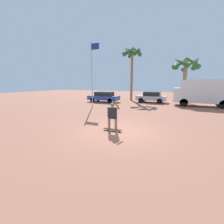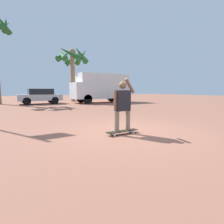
# 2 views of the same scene
# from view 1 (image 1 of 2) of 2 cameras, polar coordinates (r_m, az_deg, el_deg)

# --- Properties ---
(ground_plane) EXTENTS (80.00, 80.00, 0.00)m
(ground_plane) POSITION_cam_1_polar(r_m,az_deg,el_deg) (8.30, 2.64, -7.09)
(ground_plane) COLOR #935B47
(skateboard) EXTENTS (1.03, 0.23, 0.10)m
(skateboard) POSITION_cam_1_polar(r_m,az_deg,el_deg) (8.20, 0.18, -6.70)
(skateboard) COLOR black
(skateboard) RESTS_ON ground_plane
(person_skateboarder) EXTENTS (0.72, 0.22, 1.56)m
(person_skateboarder) POSITION_cam_1_polar(r_m,az_deg,el_deg) (7.98, 0.18, -0.93)
(person_skateboarder) COLOR gray
(person_skateboarder) RESTS_ON skateboard
(camper_van) EXTENTS (5.95, 2.09, 2.95)m
(camper_van) POSITION_cam_1_polar(r_m,az_deg,el_deg) (19.51, 31.64, 6.55)
(camper_van) COLOR black
(camper_van) RESTS_ON ground_plane
(parked_car_silver) EXTENTS (3.85, 1.89, 1.42)m
(parked_car_silver) POSITION_cam_1_polar(r_m,az_deg,el_deg) (20.96, 14.81, 5.61)
(parked_car_silver) COLOR black
(parked_car_silver) RESTS_ON ground_plane
(parked_car_blue) EXTENTS (4.27, 1.79, 1.40)m
(parked_car_blue) POSITION_cam_1_polar(r_m,az_deg,el_deg) (20.83, -3.14, 5.86)
(parked_car_blue) COLOR black
(parked_car_blue) RESTS_ON ground_plane
(palm_tree_near_van) EXTENTS (3.63, 3.78, 6.03)m
(palm_tree_near_van) POSITION_cam_1_polar(r_m,az_deg,el_deg) (22.66, 26.23, 15.37)
(palm_tree_near_van) COLOR #8E704C
(palm_tree_near_van) RESTS_ON ground_plane
(palm_tree_center_background) EXTENTS (3.05, 3.03, 7.76)m
(palm_tree_center_background) POSITION_cam_1_polar(r_m,az_deg,el_deg) (23.48, 7.71, 20.34)
(palm_tree_center_background) COLOR #8E704C
(palm_tree_center_background) RESTS_ON ground_plane
(flagpole) EXTENTS (0.99, 0.12, 6.80)m
(flagpole) POSITION_cam_1_polar(r_m,az_deg,el_deg) (16.49, -7.53, 15.48)
(flagpole) COLOR #B7B7BC
(flagpole) RESTS_ON ground_plane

